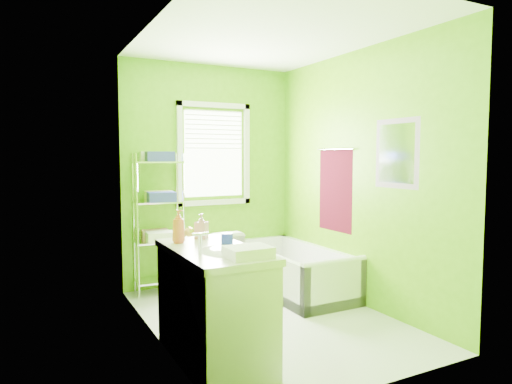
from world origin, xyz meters
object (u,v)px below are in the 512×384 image
vanity (214,300)px  bathtub (294,277)px  toilet (216,259)px  wire_shelf_unit (160,207)px

vanity → bathtub: bearing=39.2°
toilet → wire_shelf_unit: wire_shelf_unit is taller
bathtub → vanity: 1.89m
bathtub → toilet: toilet is taller
toilet → bathtub: bearing=144.5°
wire_shelf_unit → toilet: bearing=-17.3°
bathtub → wire_shelf_unit: wire_shelf_unit is taller
toilet → vanity: vanity is taller
toilet → wire_shelf_unit: 0.87m
bathtub → wire_shelf_unit: bearing=153.5°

